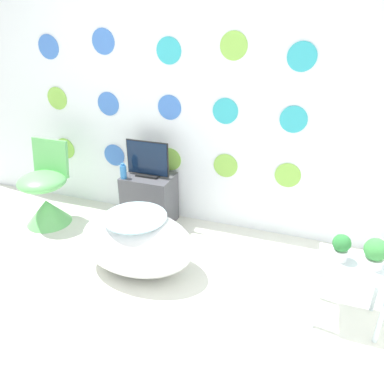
{
  "coord_description": "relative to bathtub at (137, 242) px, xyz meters",
  "views": [
    {
      "loc": [
        1.37,
        -1.45,
        1.95
      ],
      "look_at": [
        0.56,
        0.82,
        0.77
      ],
      "focal_mm": 35.0,
      "sensor_mm": 36.0,
      "label": 1
    }
  ],
  "objects": [
    {
      "name": "bathtub",
      "position": [
        0.0,
        0.0,
        0.0
      ],
      "size": [
        0.95,
        0.61,
        0.52
      ],
      "color": "white",
      "rests_on": "ground_plane"
    },
    {
      "name": "potted_plant_left",
      "position": [
        1.5,
        -0.01,
        0.31
      ],
      "size": [
        0.12,
        0.12,
        0.19
      ],
      "color": "white",
      "rests_on": "side_table"
    },
    {
      "name": "tv",
      "position": [
        -0.23,
        0.73,
        0.41
      ],
      "size": [
        0.42,
        0.12,
        0.35
      ],
      "color": "black",
      "rests_on": "tv_cabinet"
    },
    {
      "name": "chair",
      "position": [
        -1.19,
        0.39,
        0.02
      ],
      "size": [
        0.46,
        0.46,
        0.82
      ],
      "color": "#66C166",
      "rests_on": "ground_plane"
    },
    {
      "name": "side_table",
      "position": [
        1.6,
        -0.02,
        0.12
      ],
      "size": [
        0.45,
        0.35,
        0.47
      ],
      "color": "silver",
      "rests_on": "ground_plane"
    },
    {
      "name": "potted_plant_right",
      "position": [
        1.7,
        -0.02,
        0.32
      ],
      "size": [
        0.15,
        0.15,
        0.2
      ],
      "color": "white",
      "rests_on": "side_table"
    },
    {
      "name": "ground_plane",
      "position": [
        -0.11,
        -0.78,
        -0.26
      ],
      "size": [
        12.0,
        12.0,
        0.0
      ],
      "primitive_type": "plane",
      "color": "silver"
    },
    {
      "name": "tv_cabinet",
      "position": [
        -0.23,
        0.73,
        -0.0
      ],
      "size": [
        0.48,
        0.35,
        0.51
      ],
      "color": "#4C4C51",
      "rests_on": "ground_plane"
    },
    {
      "name": "vase",
      "position": [
        -0.42,
        0.6,
        0.32
      ],
      "size": [
        0.06,
        0.06,
        0.15
      ],
      "color": "#2D72B7",
      "rests_on": "tv_cabinet"
    },
    {
      "name": "wall_back_dotted",
      "position": [
        -0.11,
        0.95,
        1.04
      ],
      "size": [
        5.2,
        0.05,
        2.6
      ],
      "color": "white",
      "rests_on": "ground_plane"
    }
  ]
}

